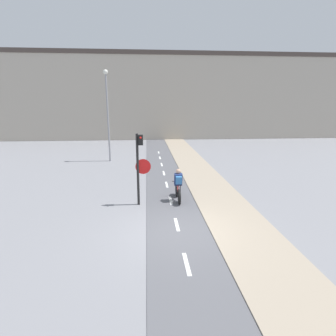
# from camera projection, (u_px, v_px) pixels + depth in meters

# --- Properties ---
(ground_plane) EXTENTS (120.00, 120.00, 0.00)m
(ground_plane) POSITION_uv_depth(u_px,v_px,m) (178.00, 231.00, 9.35)
(ground_plane) COLOR gray
(bike_lane) EXTENTS (2.26, 60.00, 0.02)m
(bike_lane) POSITION_uv_depth(u_px,v_px,m) (178.00, 231.00, 9.36)
(bike_lane) COLOR #56565B
(bike_lane) RESTS_ON ground_plane
(sidewalk_strip) EXTENTS (2.40, 60.00, 0.05)m
(sidewalk_strip) POSITION_uv_depth(u_px,v_px,m) (242.00, 228.00, 9.53)
(sidewalk_strip) COLOR gray
(sidewalk_strip) RESTS_ON ground_plane
(building_row_background) EXTENTS (60.00, 5.20, 10.55)m
(building_row_background) POSITION_uv_depth(u_px,v_px,m) (154.00, 97.00, 34.20)
(building_row_background) COLOR #B2A899
(building_row_background) RESTS_ON ground_plane
(traffic_light_pole) EXTENTS (0.67, 0.25, 3.20)m
(traffic_light_pole) POSITION_uv_depth(u_px,v_px,m) (140.00, 162.00, 11.36)
(traffic_light_pole) COLOR black
(traffic_light_pole) RESTS_ON ground_plane
(street_lamp_far) EXTENTS (0.36, 0.36, 6.88)m
(street_lamp_far) POSITION_uv_depth(u_px,v_px,m) (107.00, 107.00, 19.84)
(street_lamp_far) COLOR gray
(street_lamp_far) RESTS_ON ground_plane
(cyclist_near) EXTENTS (0.46, 1.72, 1.53)m
(cyclist_near) POSITION_uv_depth(u_px,v_px,m) (178.00, 186.00, 12.15)
(cyclist_near) COLOR black
(cyclist_near) RESTS_ON ground_plane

